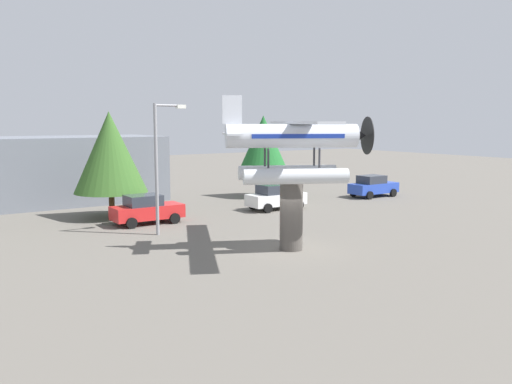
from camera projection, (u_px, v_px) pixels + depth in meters
The scene contains 10 objects.
ground_plane at pixel (291, 249), 25.72m from camera, with size 140.00×140.00×0.00m, color #605B54.
display_pedestal at pixel (291, 216), 25.51m from camera, with size 1.10×1.10×3.27m, color #4C4742.
floatplane_monument at pixel (295, 146), 25.09m from camera, with size 7.14×9.84×4.00m.
car_mid_red at pixel (146, 209), 32.05m from camera, with size 4.20×2.02×1.76m.
car_far_white at pixel (275, 197), 37.32m from camera, with size 4.20×2.02×1.76m.
car_distant_blue at pixel (373, 186), 43.62m from camera, with size 4.20×2.02×1.76m.
streetlight_primary at pixel (160, 158), 28.64m from camera, with size 1.84×0.28×7.03m.
storefront_building at pixel (68, 169), 40.96m from camera, with size 13.52×7.48×4.95m, color slate.
tree_east at pixel (110, 152), 33.77m from camera, with size 4.60×4.60×6.72m.
tree_center_back at pixel (263, 142), 43.16m from camera, with size 3.81×3.81×6.57m.
Camera 1 is at (-15.46, -19.89, 6.08)m, focal length 37.70 mm.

